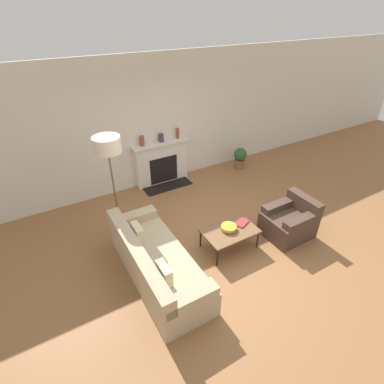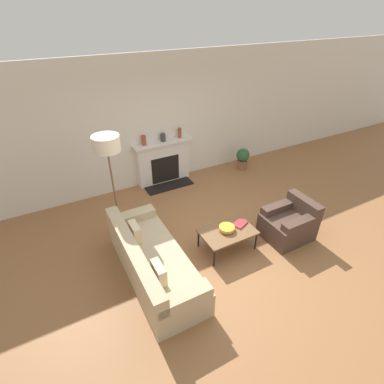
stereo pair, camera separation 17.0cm
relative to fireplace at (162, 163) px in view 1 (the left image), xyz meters
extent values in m
plane|color=#99663D|center=(-0.07, -2.55, -0.51)|extent=(18.00, 18.00, 0.00)
cube|color=silver|center=(-0.07, 0.15, 0.94)|extent=(18.00, 0.06, 2.90)
cube|color=silver|center=(0.00, 0.02, -0.01)|extent=(1.27, 0.20, 0.99)
cube|color=black|center=(0.00, -0.07, -0.14)|extent=(0.70, 0.04, 0.64)
cube|color=black|center=(0.00, -0.26, -0.50)|extent=(1.14, 0.40, 0.02)
cube|color=silver|center=(0.00, -0.01, 0.51)|extent=(1.39, 0.28, 0.05)
cube|color=tan|center=(-1.33, -2.67, -0.29)|extent=(0.85, 2.19, 0.43)
cube|color=tan|center=(-1.66, -2.67, 0.09)|extent=(0.20, 2.19, 0.32)
cube|color=tan|center=(-1.33, -3.65, 0.01)|extent=(0.78, 0.22, 0.16)
cube|color=tan|center=(-1.33, -1.68, 0.01)|extent=(0.78, 0.22, 0.16)
cube|color=beige|center=(-1.46, -3.16, 0.07)|extent=(0.12, 0.32, 0.28)
cube|color=beige|center=(-1.46, -2.17, 0.07)|extent=(0.12, 0.32, 0.28)
cube|color=#4C382D|center=(1.16, -2.94, -0.29)|extent=(0.83, 0.72, 0.43)
cube|color=#4C382D|center=(1.49, -2.94, 0.08)|extent=(0.18, 0.72, 0.30)
cube|color=#4C382D|center=(1.16, -2.67, -0.01)|extent=(0.75, 0.18, 0.13)
cube|color=#4C382D|center=(1.16, -3.22, -0.01)|extent=(0.75, 0.18, 0.13)
cube|color=brown|center=(0.01, -2.68, -0.14)|extent=(0.94, 0.61, 0.03)
cylinder|color=black|center=(-0.41, -2.95, -0.33)|extent=(0.03, 0.03, 0.35)
cylinder|color=black|center=(0.44, -2.95, -0.33)|extent=(0.03, 0.03, 0.35)
cylinder|color=black|center=(-0.41, -2.42, -0.33)|extent=(0.03, 0.03, 0.35)
cylinder|color=black|center=(0.44, -2.42, -0.33)|extent=(0.03, 0.03, 0.35)
cylinder|color=gold|center=(0.01, -2.66, -0.11)|extent=(0.10, 0.10, 0.02)
cylinder|color=gold|center=(0.01, -2.66, -0.08)|extent=(0.27, 0.27, 0.06)
cube|color=#9E2D33|center=(0.31, -2.63, -0.11)|extent=(0.31, 0.27, 0.02)
cylinder|color=brown|center=(-1.50, -1.27, -0.49)|extent=(0.30, 0.30, 0.03)
cylinder|color=brown|center=(-1.50, -1.27, 0.35)|extent=(0.03, 0.03, 1.65)
cylinder|color=silver|center=(-1.50, -1.27, 1.27)|extent=(0.45, 0.45, 0.26)
cylinder|color=brown|center=(-0.44, 0.02, 0.64)|extent=(0.10, 0.10, 0.22)
cylinder|color=#3D383D|center=(0.02, 0.02, 0.62)|extent=(0.12, 0.12, 0.18)
cylinder|color=brown|center=(0.44, 0.02, 0.65)|extent=(0.08, 0.08, 0.23)
cylinder|color=brown|center=(2.06, -0.35, -0.39)|extent=(0.27, 0.27, 0.24)
sphere|color=#2D5B33|center=(2.06, -0.35, -0.12)|extent=(0.33, 0.33, 0.33)
camera|label=1|loc=(-2.56, -5.82, 3.20)|focal=28.00mm
camera|label=2|loc=(-2.42, -5.90, 3.20)|focal=28.00mm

